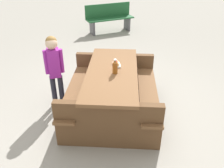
# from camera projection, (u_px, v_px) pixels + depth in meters

# --- Properties ---
(ground_plane) EXTENTS (30.00, 30.00, 0.00)m
(ground_plane) POSITION_uv_depth(u_px,v_px,m) (112.00, 111.00, 3.95)
(ground_plane) COLOR gray
(ground_plane) RESTS_ON ground
(picnic_table) EXTENTS (1.98, 1.64, 0.75)m
(picnic_table) POSITION_uv_depth(u_px,v_px,m) (112.00, 88.00, 3.73)
(picnic_table) COLOR brown
(picnic_table) RESTS_ON ground
(soda_bottle) EXTENTS (0.08, 0.08, 0.22)m
(soda_bottle) POSITION_uv_depth(u_px,v_px,m) (115.00, 67.00, 3.47)
(soda_bottle) COLOR brown
(soda_bottle) RESTS_ON picnic_table
(hotdog_tray) EXTENTS (0.19, 0.12, 0.08)m
(hotdog_tray) POSITION_uv_depth(u_px,v_px,m) (117.00, 64.00, 3.72)
(hotdog_tray) COLOR white
(hotdog_tray) RESTS_ON picnic_table
(child_in_coat) EXTENTS (0.20, 0.30, 1.22)m
(child_in_coat) POSITION_uv_depth(u_px,v_px,m) (54.00, 63.00, 3.76)
(child_in_coat) COLOR #262633
(child_in_coat) RESTS_ON ground
(park_bench_near) EXTENTS (0.86, 1.55, 0.85)m
(park_bench_near) POSITION_uv_depth(u_px,v_px,m) (109.00, 17.00, 7.48)
(park_bench_near) COLOR #1E592D
(park_bench_near) RESTS_ON ground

